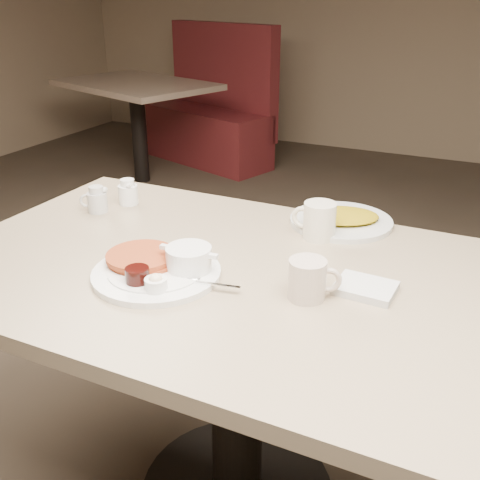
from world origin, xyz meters
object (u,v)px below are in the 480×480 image
at_px(main_plate, 160,266).
at_px(creamer_right, 128,193).
at_px(coffee_mug_far, 318,221).
at_px(creamer_left, 97,200).
at_px(coffee_mug_near, 308,279).
at_px(booth_back_left, 205,115).
at_px(hash_plate, 341,219).
at_px(diner_table, 237,329).

distance_m(main_plate, creamer_right, 0.51).
bearing_deg(creamer_right, coffee_mug_far, 0.30).
xyz_separation_m(main_plate, creamer_left, (-0.40, 0.27, 0.01)).
height_order(main_plate, coffee_mug_near, coffee_mug_near).
height_order(coffee_mug_far, creamer_left, coffee_mug_far).
bearing_deg(coffee_mug_far, creamer_right, -179.70).
bearing_deg(booth_back_left, coffee_mug_near, -57.60).
xyz_separation_m(hash_plate, booth_back_left, (-1.89, 2.62, -0.35)).
height_order(coffee_mug_near, booth_back_left, booth_back_left).
bearing_deg(main_plate, hash_plate, 59.01).
height_order(creamer_left, creamer_right, same).
bearing_deg(creamer_left, booth_back_left, 112.83).
bearing_deg(coffee_mug_near, coffee_mug_far, 104.58).
bearing_deg(diner_table, coffee_mug_near, -15.06).
bearing_deg(booth_back_left, creamer_left, -67.17).
height_order(main_plate, creamer_left, creamer_left).
bearing_deg(coffee_mug_near, creamer_right, 155.79).
distance_m(hash_plate, booth_back_left, 3.25).
xyz_separation_m(main_plate, coffee_mug_near, (0.35, 0.05, 0.02)).
relative_size(diner_table, main_plate, 4.01).
bearing_deg(creamer_left, creamer_right, 65.85).
bearing_deg(coffee_mug_near, creamer_left, 163.68).
bearing_deg(main_plate, booth_back_left, 117.15).
height_order(creamer_left, hash_plate, creamer_left).
bearing_deg(hash_plate, creamer_right, -168.89).
xyz_separation_m(coffee_mug_far, hash_plate, (0.03, 0.12, -0.04)).
distance_m(diner_table, creamer_left, 0.61).
relative_size(coffee_mug_near, booth_back_left, 0.08).
bearing_deg(hash_plate, coffee_mug_far, -103.37).
distance_m(diner_table, booth_back_left, 3.48).
bearing_deg(hash_plate, coffee_mug_near, -83.13).
xyz_separation_m(main_plate, hash_plate, (0.30, 0.49, -0.01)).
bearing_deg(coffee_mug_far, coffee_mug_near, -75.42).
height_order(diner_table, main_plate, main_plate).
distance_m(coffee_mug_far, creamer_right, 0.62).
relative_size(creamer_right, hash_plate, 0.22).
relative_size(main_plate, booth_back_left, 0.23).
relative_size(main_plate, hash_plate, 0.97).
relative_size(coffee_mug_near, creamer_right, 1.51).
distance_m(coffee_mug_far, hash_plate, 0.13).
relative_size(creamer_left, creamer_right, 1.00).
distance_m(diner_table, coffee_mug_far, 0.36).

